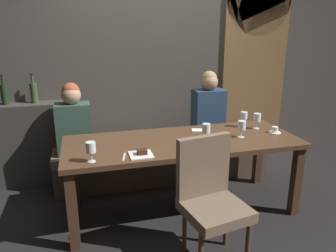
# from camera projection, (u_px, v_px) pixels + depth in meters

# --- Properties ---
(ground) EXTENTS (9.00, 9.00, 0.00)m
(ground) POSITION_uv_depth(u_px,v_px,m) (182.00, 209.00, 3.25)
(ground) COLOR black
(back_wall_tiled) EXTENTS (6.00, 0.12, 3.00)m
(back_wall_tiled) POSITION_uv_depth(u_px,v_px,m) (154.00, 49.00, 3.95)
(back_wall_tiled) COLOR #423D38
(back_wall_tiled) RESTS_ON ground
(arched_door) EXTENTS (0.90, 0.05, 2.55)m
(arched_door) POSITION_uv_depth(u_px,v_px,m) (255.00, 59.00, 4.26)
(arched_door) COLOR brown
(arched_door) RESTS_ON ground
(back_counter) EXTENTS (1.10, 0.28, 0.95)m
(back_counter) POSITION_uv_depth(u_px,v_px,m) (26.00, 144.00, 3.69)
(back_counter) COLOR #38342F
(back_counter) RESTS_ON ground
(dining_table) EXTENTS (2.20, 0.84, 0.74)m
(dining_table) POSITION_uv_depth(u_px,v_px,m) (183.00, 149.00, 3.06)
(dining_table) COLOR #412B1C
(dining_table) RESTS_ON ground
(banquette_bench) EXTENTS (2.50, 0.44, 0.45)m
(banquette_bench) POSITION_uv_depth(u_px,v_px,m) (165.00, 162.00, 3.83)
(banquette_bench) COLOR #4A3C2E
(banquette_bench) RESTS_ON ground
(chair_near_side) EXTENTS (0.51, 0.51, 0.98)m
(chair_near_side) POSITION_uv_depth(u_px,v_px,m) (210.00, 193.00, 2.42)
(chair_near_side) COLOR #4C3321
(chair_near_side) RESTS_ON ground
(diner_redhead) EXTENTS (0.36, 0.24, 0.76)m
(diner_redhead) POSITION_uv_depth(u_px,v_px,m) (73.00, 121.00, 3.41)
(diner_redhead) COLOR #2D473D
(diner_redhead) RESTS_ON banquette_bench
(diner_bearded) EXTENTS (0.36, 0.24, 0.83)m
(diner_bearded) POSITION_uv_depth(u_px,v_px,m) (208.00, 108.00, 3.82)
(diner_bearded) COLOR navy
(diner_bearded) RESTS_ON banquette_bench
(wine_bottle_dark_red) EXTENTS (0.08, 0.08, 0.33)m
(wine_bottle_dark_red) POSITION_uv_depth(u_px,v_px,m) (4.00, 94.00, 3.49)
(wine_bottle_dark_red) COLOR black
(wine_bottle_dark_red) RESTS_ON back_counter
(wine_bottle_pale_label) EXTENTS (0.08, 0.08, 0.33)m
(wine_bottle_pale_label) POSITION_uv_depth(u_px,v_px,m) (34.00, 92.00, 3.57)
(wine_bottle_pale_label) COLOR #384728
(wine_bottle_pale_label) RESTS_ON back_counter
(wine_glass_far_right) EXTENTS (0.08, 0.08, 0.16)m
(wine_glass_far_right) POSITION_uv_depth(u_px,v_px,m) (206.00, 129.00, 2.99)
(wine_glass_far_right) COLOR silver
(wine_glass_far_right) RESTS_ON dining_table
(wine_glass_center_back) EXTENTS (0.08, 0.08, 0.16)m
(wine_glass_center_back) POSITION_uv_depth(u_px,v_px,m) (91.00, 148.00, 2.51)
(wine_glass_center_back) COLOR silver
(wine_glass_center_back) RESTS_ON dining_table
(wine_glass_near_right) EXTENTS (0.08, 0.08, 0.16)m
(wine_glass_near_right) POSITION_uv_depth(u_px,v_px,m) (257.00, 118.00, 3.35)
(wine_glass_near_right) COLOR silver
(wine_glass_near_right) RESTS_ON dining_table
(wine_glass_center_front) EXTENTS (0.08, 0.08, 0.16)m
(wine_glass_center_front) POSITION_uv_depth(u_px,v_px,m) (244.00, 116.00, 3.40)
(wine_glass_center_front) COLOR silver
(wine_glass_center_front) RESTS_ON dining_table
(wine_glass_end_left) EXTENTS (0.08, 0.08, 0.16)m
(wine_glass_end_left) POSITION_uv_depth(u_px,v_px,m) (242.00, 126.00, 3.08)
(wine_glass_end_left) COLOR silver
(wine_glass_end_left) RESTS_ON dining_table
(espresso_cup) EXTENTS (0.12, 0.12, 0.06)m
(espresso_cup) POSITION_uv_depth(u_px,v_px,m) (275.00, 130.00, 3.24)
(espresso_cup) COLOR white
(espresso_cup) RESTS_ON dining_table
(dessert_plate) EXTENTS (0.19, 0.19, 0.05)m
(dessert_plate) POSITION_uv_depth(u_px,v_px,m) (141.00, 154.00, 2.66)
(dessert_plate) COLOR white
(dessert_plate) RESTS_ON dining_table
(fork_on_table) EXTENTS (0.05, 0.17, 0.01)m
(fork_on_table) POSITION_uv_depth(u_px,v_px,m) (124.00, 157.00, 2.63)
(fork_on_table) COLOR silver
(fork_on_table) RESTS_ON dining_table
(folded_napkin) EXTENTS (0.13, 0.13, 0.01)m
(folded_napkin) POSITION_uv_depth(u_px,v_px,m) (197.00, 130.00, 3.31)
(folded_napkin) COLOR silver
(folded_napkin) RESTS_ON dining_table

